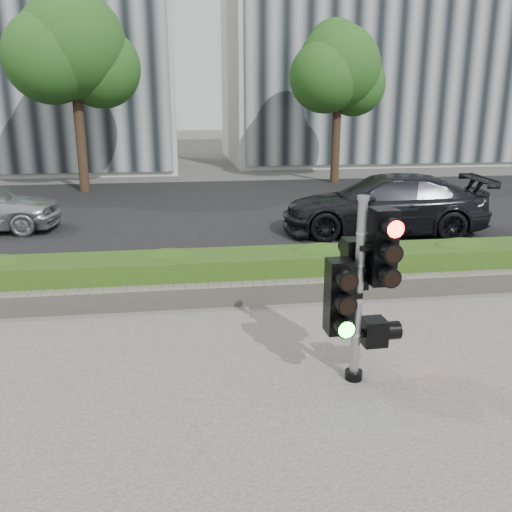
{
  "coord_description": "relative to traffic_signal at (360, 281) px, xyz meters",
  "views": [
    {
      "loc": [
        -0.97,
        -6.57,
        3.29
      ],
      "look_at": [
        0.05,
        0.6,
        1.22
      ],
      "focal_mm": 38.0,
      "sensor_mm": 36.0,
      "label": 1
    }
  ],
  "objects": [
    {
      "name": "traffic_signal",
      "position": [
        0.0,
        0.0,
        0.0
      ],
      "size": [
        0.78,
        0.58,
        2.26
      ],
      "rotation": [
        0.0,
        0.0,
        0.03
      ],
      "color": "black",
      "rests_on": "sidewalk"
    },
    {
      "name": "tree_right",
      "position": [
        4.41,
        16.38,
        3.2
      ],
      "size": [
        4.1,
        3.58,
        6.53
      ],
      "color": "black",
      "rests_on": "ground"
    },
    {
      "name": "curb",
      "position": [
        -1.08,
        3.98,
        -1.22
      ],
      "size": [
        60.0,
        0.25,
        0.12
      ],
      "primitive_type": "cube",
      "color": "gray",
      "rests_on": "ground"
    },
    {
      "name": "ground",
      "position": [
        -1.08,
        0.83,
        -1.28
      ],
      "size": [
        120.0,
        120.0,
        0.0
      ],
      "primitive_type": "plane",
      "color": "#51514C",
      "rests_on": "ground"
    },
    {
      "name": "road",
      "position": [
        -1.08,
        10.83,
        -1.27
      ],
      "size": [
        60.0,
        13.0,
        0.02
      ],
      "primitive_type": "cube",
      "color": "black",
      "rests_on": "ground"
    },
    {
      "name": "building_right",
      "position": [
        9.92,
        25.83,
        4.72
      ],
      "size": [
        18.0,
        10.0,
        12.0
      ],
      "primitive_type": "cube",
      "color": "#B7B7B2",
      "rests_on": "ground"
    },
    {
      "name": "stone_wall",
      "position": [
        -1.08,
        2.73,
        -1.08
      ],
      "size": [
        12.0,
        0.32,
        0.34
      ],
      "primitive_type": "cube",
      "color": "gray",
      "rests_on": "sidewalk"
    },
    {
      "name": "sidewalk",
      "position": [
        -1.08,
        -1.67,
        -1.26
      ],
      "size": [
        16.0,
        11.0,
        0.03
      ],
      "primitive_type": "cube",
      "color": "#9E9389",
      "rests_on": "ground"
    },
    {
      "name": "car_dark",
      "position": [
        3.1,
        7.29,
        -0.51
      ],
      "size": [
        5.34,
        2.64,
        1.49
      ],
      "primitive_type": "imported",
      "rotation": [
        0.0,
        0.0,
        -1.68
      ],
      "color": "black",
      "rests_on": "road"
    },
    {
      "name": "building_left",
      "position": [
        -10.08,
        23.83,
        6.22
      ],
      "size": [
        16.0,
        9.0,
        15.0
      ],
      "primitive_type": "cube",
      "color": "#B7B7B2",
      "rests_on": "ground"
    },
    {
      "name": "tree_left",
      "position": [
        -5.6,
        15.38,
        3.77
      ],
      "size": [
        4.61,
        4.03,
        7.34
      ],
      "color": "black",
      "rests_on": "ground"
    },
    {
      "name": "hedge",
      "position": [
        -1.08,
        3.38,
        -0.91
      ],
      "size": [
        12.0,
        1.0,
        0.68
      ],
      "primitive_type": "cube",
      "color": "#568729",
      "rests_on": "sidewalk"
    }
  ]
}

